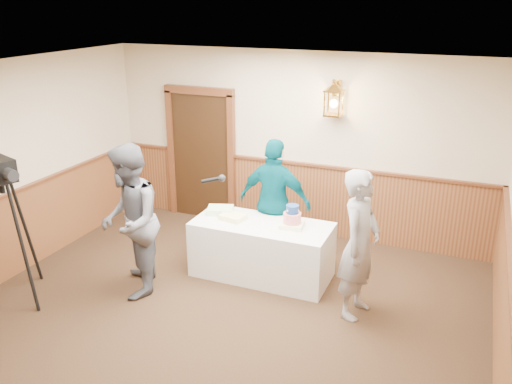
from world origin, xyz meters
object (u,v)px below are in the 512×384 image
at_px(tiered_cake, 292,218).
at_px(tv_camera_rig, 10,238).
at_px(sheet_cake_green, 220,210).
at_px(interviewer, 130,221).
at_px(assistant_p, 275,202).
at_px(sheet_cake_yellow, 233,217).
at_px(display_table, 262,250).
at_px(baker, 359,244).

xyz_separation_m(tiered_cake, tv_camera_rig, (-2.96, -1.72, -0.06)).
bearing_deg(sheet_cake_green, interviewer, -120.83).
bearing_deg(assistant_p, sheet_cake_green, 31.04).
relative_size(sheet_cake_yellow, tv_camera_rig, 0.18).
height_order(display_table, baker, baker).
relative_size(interviewer, baker, 1.08).
distance_m(sheet_cake_green, tv_camera_rig, 2.62).
height_order(baker, assistant_p, baker).
bearing_deg(sheet_cake_yellow, interviewer, -132.97).
bearing_deg(baker, tv_camera_rig, 117.40).
xyz_separation_m(interviewer, baker, (2.68, 0.58, -0.07)).
xyz_separation_m(sheet_cake_green, interviewer, (-0.67, -1.12, 0.17)).
bearing_deg(interviewer, tv_camera_rig, -91.04).
bearing_deg(assistant_p, tv_camera_rig, 42.23).
distance_m(interviewer, assistant_p, 1.99).
relative_size(sheet_cake_yellow, interviewer, 0.17).
bearing_deg(interviewer, baker, 72.57).
bearing_deg(tiered_cake, display_table, -173.36).
bearing_deg(sheet_cake_yellow, tiered_cake, 4.41).
relative_size(interviewer, tv_camera_rig, 1.06).
height_order(assistant_p, tv_camera_rig, tv_camera_rig).
relative_size(tiered_cake, tv_camera_rig, 0.18).
bearing_deg(sheet_cake_yellow, baker, -13.05).
bearing_deg(sheet_cake_yellow, tv_camera_rig, -142.45).
distance_m(display_table, sheet_cake_green, 0.79).
bearing_deg(sheet_cake_yellow, assistant_p, 50.79).
height_order(interviewer, tv_camera_rig, interviewer).
bearing_deg(sheet_cake_green, assistant_p, 28.86).
distance_m(tiered_cake, interviewer, 2.02).
xyz_separation_m(display_table, sheet_cake_green, (-0.66, 0.12, 0.41)).
height_order(sheet_cake_yellow, interviewer, interviewer).
bearing_deg(display_table, tv_camera_rig, -146.86).
height_order(sheet_cake_yellow, baker, baker).
bearing_deg(assistant_p, tiered_cake, 134.73).
distance_m(interviewer, baker, 2.74).
relative_size(sheet_cake_yellow, assistant_p, 0.18).
bearing_deg(tiered_cake, baker, -26.08).
bearing_deg(assistant_p, interviewer, 50.41).
distance_m(sheet_cake_yellow, interviewer, 1.36).
bearing_deg(tv_camera_rig, assistant_p, 59.45).
distance_m(tiered_cake, assistant_p, 0.59).
bearing_deg(tv_camera_rig, sheet_cake_yellow, 56.95).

